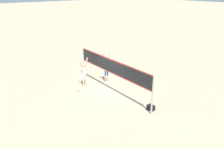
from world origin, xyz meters
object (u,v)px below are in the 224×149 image
Objects in this scene: player_spiker at (84,72)px; volleyball at (78,89)px; volleyball_net at (112,68)px; gear_bag at (151,108)px; player_blocker at (106,67)px.

player_spiker is 1.33m from volleyball.
volleyball_net is at bearing -64.90° from player_spiker.
volleyball is 0.58× the size of gear_bag.
player_blocker is at bearing 91.67° from volleyball.
gear_bag is (4.83, 2.05, 0.03)m from volleyball.
volleyball_net is at bearing -174.26° from gear_bag.
player_spiker is 0.94× the size of player_blocker.
player_blocker is at bearing 154.80° from volleyball_net.
player_spiker is 8.92× the size of volleyball.
gear_bag is (4.90, -0.45, -1.04)m from player_blocker.
volleyball is (0.07, -2.50, -1.07)m from player_blocker.
player_blocker reaches higher than gear_bag.
volleyball_net is 1.90m from player_blocker.
player_blocker is 2.72m from volleyball.
volleyball_net is 17.72× the size of gear_bag.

